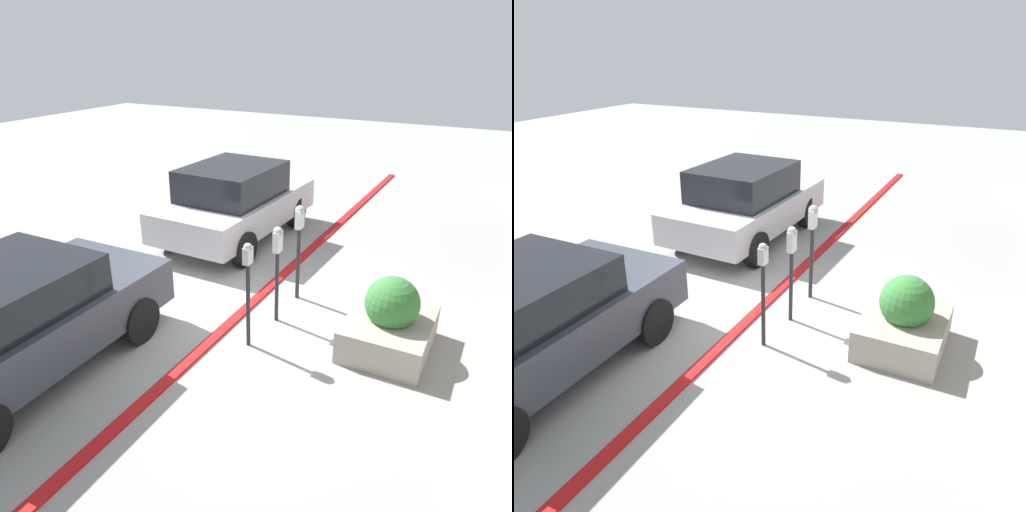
# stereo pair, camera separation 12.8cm
# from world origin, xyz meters

# --- Properties ---
(ground_plane) EXTENTS (40.00, 40.00, 0.00)m
(ground_plane) POSITION_xyz_m (0.00, 0.00, 0.00)
(ground_plane) COLOR #999993
(curb_strip) EXTENTS (19.00, 0.16, 0.04)m
(curb_strip) POSITION_xyz_m (0.00, 0.08, 0.02)
(curb_strip) COLOR red
(curb_strip) RESTS_ON ground_plane
(parking_meter_nearest) EXTENTS (0.14, 0.12, 1.54)m
(parking_meter_nearest) POSITION_xyz_m (-0.77, -0.42, 1.04)
(parking_meter_nearest) COLOR #232326
(parking_meter_nearest) RESTS_ON ground_plane
(parking_meter_second) EXTENTS (0.17, 0.14, 1.51)m
(parking_meter_second) POSITION_xyz_m (0.01, -0.48, 1.08)
(parking_meter_second) COLOR #232326
(parking_meter_second) RESTS_ON ground_plane
(parking_meter_middle) EXTENTS (0.18, 0.15, 1.59)m
(parking_meter_middle) POSITION_xyz_m (0.83, -0.47, 1.12)
(parking_meter_middle) COLOR #232326
(parking_meter_middle) RESTS_ON ground_plane
(planter_box) EXTENTS (1.40, 1.10, 1.07)m
(planter_box) POSITION_xyz_m (0.07, -2.16, 0.40)
(planter_box) COLOR #A39989
(planter_box) RESTS_ON ground_plane
(parked_car_front) EXTENTS (3.99, 1.96, 1.47)m
(parked_car_front) POSITION_xyz_m (-2.65, 1.86, 0.77)
(parked_car_front) COLOR #383D47
(parked_car_front) RESTS_ON ground_plane
(parked_car_middle) EXTENTS (3.94, 1.95, 1.59)m
(parked_car_middle) POSITION_xyz_m (2.68, 1.76, 0.82)
(parked_car_middle) COLOR #B7B7BC
(parked_car_middle) RESTS_ON ground_plane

